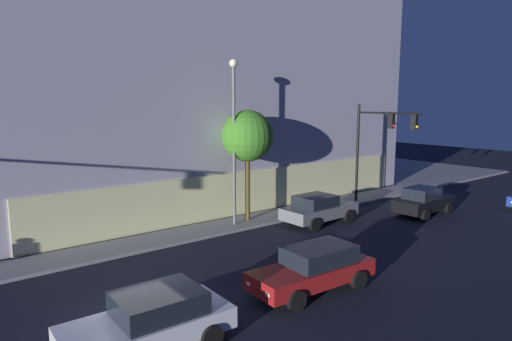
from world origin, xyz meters
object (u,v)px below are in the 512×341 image
car_red (314,268)px  car_black (423,201)px  car_white (151,320)px  sidewalk_tree (247,136)px  traffic_light_far_corner (380,135)px  street_lamp_sidewalk (234,124)px  car_grey (318,209)px  modern_building (165,71)px

car_red → car_black: size_ratio=1.12×
car_white → sidewalk_tree: bearing=41.3°
traffic_light_far_corner → car_black: traffic_light_far_corner is taller
street_lamp_sidewalk → car_grey: 6.65m
sidewalk_tree → car_black: size_ratio=1.43×
modern_building → street_lamp_sidewalk: modern_building is taller
modern_building → sidewalk_tree: modern_building is taller
traffic_light_far_corner → sidewalk_tree: traffic_light_far_corner is taller
street_lamp_sidewalk → car_red: bearing=-106.6°
modern_building → car_black: bearing=-65.1°
street_lamp_sidewalk → car_white: size_ratio=1.89×
sidewalk_tree → car_grey: 5.61m
modern_building → car_red: size_ratio=6.03×
car_grey → car_black: bearing=-22.0°
car_grey → car_red: bearing=-137.1°
modern_building → car_red: modern_building is taller
car_black → car_white: bearing=-169.6°
modern_building → car_red: 22.90m
sidewalk_tree → car_black: bearing=-28.7°
sidewalk_tree → car_white: 13.70m
car_black → car_grey: bearing=158.0°
modern_building → sidewalk_tree: size_ratio=4.74×
traffic_light_far_corner → street_lamp_sidewalk: 10.18m
car_white → car_grey: car_grey is taller
street_lamp_sidewalk → sidewalk_tree: street_lamp_sidewalk is taller
traffic_light_far_corner → car_white: size_ratio=1.39×
car_white → car_red: bearing=-0.6°
car_red → car_black: 13.43m
car_red → car_grey: (6.61, 6.15, -0.00)m
traffic_light_far_corner → street_lamp_sidewalk: size_ratio=0.74×
car_red → street_lamp_sidewalk: bearing=73.4°
street_lamp_sidewalk → car_white: (-8.75, -8.36, -4.75)m
street_lamp_sidewalk → car_red: size_ratio=1.81×
car_white → car_black: car_black is taller
modern_building → traffic_light_far_corner: 16.70m
car_red → modern_building: bearing=76.7°
modern_building → car_white: bearing=-118.3°
sidewalk_tree → street_lamp_sidewalk: bearing=-165.8°
sidewalk_tree → car_red: sidewalk_tree is taller
car_white → car_red: (6.23, -0.06, 0.03)m
car_black → car_red: bearing=-164.5°
street_lamp_sidewalk → car_black: street_lamp_sidewalk is taller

